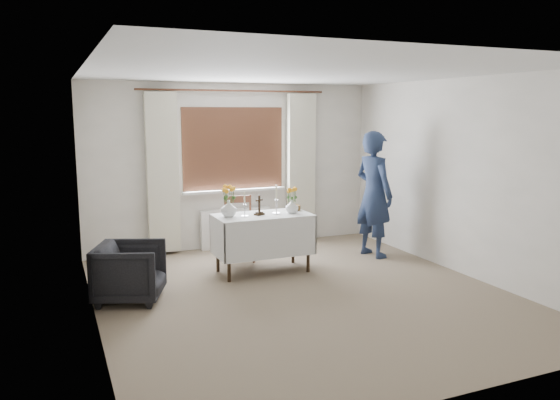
# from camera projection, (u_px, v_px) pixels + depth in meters

# --- Properties ---
(ground) EXTENTS (5.00, 5.00, 0.00)m
(ground) POSITION_uv_depth(u_px,v_px,m) (303.00, 294.00, 6.26)
(ground) COLOR #7B6B55
(ground) RESTS_ON ground
(altar_table) EXTENTS (1.24, 0.64, 0.76)m
(altar_table) POSITION_uv_depth(u_px,v_px,m) (263.00, 243.00, 7.09)
(altar_table) COLOR white
(altar_table) RESTS_ON ground
(wooden_chair) EXTENTS (0.50, 0.50, 0.90)m
(wooden_chair) POSITION_uv_depth(u_px,v_px,m) (239.00, 229.00, 7.65)
(wooden_chair) COLOR #54311C
(wooden_chair) RESTS_ON ground
(armchair) EXTENTS (0.92, 0.90, 0.65)m
(armchair) POSITION_uv_depth(u_px,v_px,m) (130.00, 272.00, 6.01)
(armchair) COLOR black
(armchair) RESTS_ON ground
(person) EXTENTS (0.56, 0.73, 1.81)m
(person) POSITION_uv_depth(u_px,v_px,m) (374.00, 194.00, 7.81)
(person) COLOR navy
(person) RESTS_ON ground
(radiator) EXTENTS (1.10, 0.10, 0.60)m
(radiator) POSITION_uv_depth(u_px,v_px,m) (236.00, 228.00, 8.41)
(radiator) COLOR white
(radiator) RESTS_ON ground
(wooden_cross) EXTENTS (0.15, 0.13, 0.26)m
(wooden_cross) POSITION_uv_depth(u_px,v_px,m) (259.00, 205.00, 6.98)
(wooden_cross) COLOR black
(wooden_cross) RESTS_ON altar_table
(candlestick_left) EXTENTS (0.10, 0.10, 0.32)m
(candlestick_left) POSITION_uv_depth(u_px,v_px,m) (245.00, 204.00, 6.88)
(candlestick_left) COLOR silver
(candlestick_left) RESTS_ON altar_table
(candlestick_right) EXTENTS (0.14, 0.14, 0.38)m
(candlestick_right) POSITION_uv_depth(u_px,v_px,m) (276.00, 199.00, 7.06)
(candlestick_right) COLOR silver
(candlestick_right) RESTS_ON altar_table
(flower_vase_left) EXTENTS (0.27, 0.27, 0.21)m
(flower_vase_left) POSITION_uv_depth(u_px,v_px,m) (229.00, 208.00, 6.88)
(flower_vase_left) COLOR silver
(flower_vase_left) RESTS_ON altar_table
(flower_vase_right) EXTENTS (0.18, 0.18, 0.18)m
(flower_vase_right) POSITION_uv_depth(u_px,v_px,m) (292.00, 206.00, 7.12)
(flower_vase_right) COLOR silver
(flower_vase_right) RESTS_ON altar_table
(wicker_basket) EXTENTS (0.18, 0.18, 0.07)m
(wicker_basket) POSITION_uv_depth(u_px,v_px,m) (294.00, 208.00, 7.35)
(wicker_basket) COLOR brown
(wicker_basket) RESTS_ON altar_table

